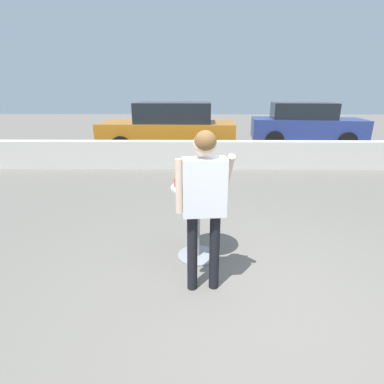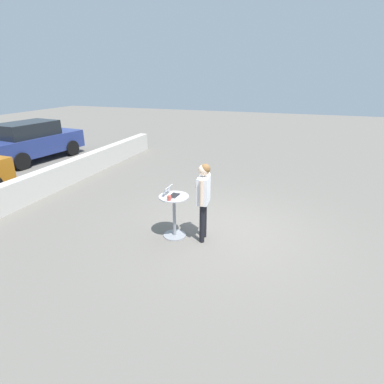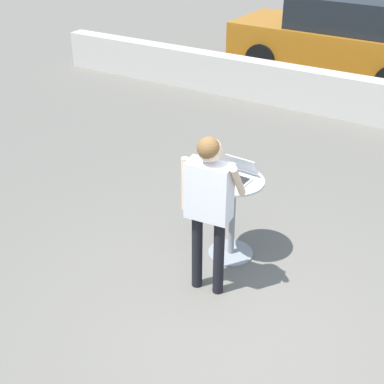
{
  "view_description": "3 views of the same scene",
  "coord_description": "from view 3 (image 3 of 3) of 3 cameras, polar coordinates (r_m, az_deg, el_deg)",
  "views": [
    {
      "loc": [
        -0.61,
        -2.46,
        2.1
      ],
      "look_at": [
        -0.66,
        0.61,
        1.04
      ],
      "focal_mm": 28.0,
      "sensor_mm": 36.0,
      "label": 1
    },
    {
      "loc": [
        -6.14,
        -1.32,
        3.4
      ],
      "look_at": [
        -0.66,
        0.58,
        1.15
      ],
      "focal_mm": 28.0,
      "sensor_mm": 36.0,
      "label": 2
    },
    {
      "loc": [
        1.56,
        -3.44,
        3.7
      ],
      "look_at": [
        -0.84,
        0.56,
        0.98
      ],
      "focal_mm": 50.0,
      "sensor_mm": 36.0,
      "label": 3
    }
  ],
  "objects": [
    {
      "name": "ground_plane",
      "position": [
        5.29,
        4.79,
        -14.26
      ],
      "size": [
        50.0,
        50.0,
        0.0
      ],
      "primitive_type": "plane",
      "color": "slate"
    },
    {
      "name": "cafe_table",
      "position": [
        5.85,
        4.33,
        -2.05
      ],
      "size": [
        0.66,
        0.66,
        0.97
      ],
      "color": "gray",
      "rests_on": "ground_plane"
    },
    {
      "name": "standing_person",
      "position": [
        5.05,
        1.8,
        -0.45
      ],
      "size": [
        0.58,
        0.41,
        1.74
      ],
      "color": "black",
      "rests_on": "ground_plane"
    },
    {
      "name": "coffee_mug",
      "position": [
        5.72,
        2.32,
        2.4
      ],
      "size": [
        0.12,
        0.08,
        0.1
      ],
      "color": "#C14C42",
      "rests_on": "cafe_table"
    },
    {
      "name": "laptop",
      "position": [
        5.67,
        4.77,
        1.95
      ],
      "size": [
        0.37,
        0.36,
        0.21
      ],
      "color": "silver",
      "rests_on": "cafe_table"
    },
    {
      "name": "parked_car_near_street",
      "position": [
        12.14,
        15.87,
        15.65
      ],
      "size": [
        4.59,
        2.04,
        1.69
      ],
      "color": "#B76B19",
      "rests_on": "ground_plane"
    }
  ]
}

